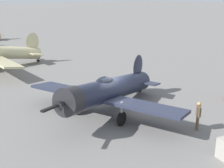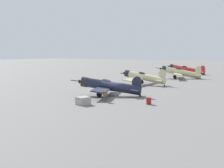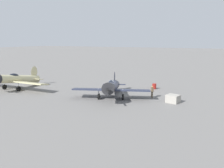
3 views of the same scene
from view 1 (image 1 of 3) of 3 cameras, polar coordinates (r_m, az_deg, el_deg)
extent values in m
plane|color=slate|center=(18.69, 0.00, -5.27)|extent=(400.00, 400.00, 0.00)
cylinder|color=#1E2338|center=(18.17, 0.00, -1.02)|extent=(8.87, 4.58, 2.57)
cylinder|color=#232326|center=(14.73, -8.53, -3.45)|extent=(1.57, 1.82, 1.63)
cone|color=#232326|center=(14.24, -10.20, -3.92)|extent=(0.82, 0.82, 0.70)
cube|color=black|center=(14.14, -10.60, -4.10)|extent=(2.45, 1.51, 0.46)
ellipsoid|color=black|center=(17.23, -1.52, 0.44)|extent=(1.93, 1.35, 0.90)
cube|color=#282D42|center=(17.40, -1.81, -2.75)|extent=(5.54, 10.30, 0.43)
ellipsoid|color=#1E2338|center=(21.13, 5.22, 3.47)|extent=(1.64, 0.74, 1.94)
cube|color=#282D42|center=(21.24, 4.91, 0.60)|extent=(2.26, 3.57, 0.24)
cylinder|color=#999BA0|center=(16.32, 1.95, -5.31)|extent=(0.14, 0.14, 1.03)
cylinder|color=black|center=(16.53, 1.93, -6.95)|extent=(0.82, 0.48, 0.80)
cylinder|color=#999BA0|center=(17.98, -7.03, -3.21)|extent=(0.14, 0.14, 1.03)
cylinder|color=black|center=(18.17, -6.97, -4.73)|extent=(0.82, 0.48, 0.80)
cylinder|color=black|center=(22.15, 5.68, -1.23)|extent=(0.30, 0.19, 0.28)
cylinder|color=beige|center=(31.23, -21.44, 5.91)|extent=(8.49, 1.52, 2.52)
ellipsoid|color=beige|center=(32.33, -15.65, 8.12)|extent=(1.78, 0.17, 2.17)
cube|color=#C6BC89|center=(32.45, -15.81, 6.08)|extent=(1.20, 3.43, 0.26)
cylinder|color=black|center=(32.93, -14.55, 4.57)|extent=(0.28, 0.11, 0.28)
cylinder|color=brown|center=(16.86, 16.64, -7.19)|extent=(0.12, 0.12, 0.82)
cylinder|color=brown|center=(16.60, 16.77, -7.60)|extent=(0.12, 0.12, 0.82)
cube|color=brown|center=(16.45, 16.92, -5.19)|extent=(0.47, 0.47, 0.58)
sphere|color=tan|center=(16.30, 17.05, -3.85)|extent=(0.21, 0.21, 0.21)
cylinder|color=brown|center=(16.70, 16.80, -4.77)|extent=(0.09, 0.09, 0.55)
cylinder|color=brown|center=(16.20, 17.05, -5.50)|extent=(0.09, 0.09, 0.55)
camera|label=2|loc=(40.91, 86.87, -0.10)|focal=47.00mm
camera|label=3|loc=(17.28, -129.31, -9.65)|focal=37.19mm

